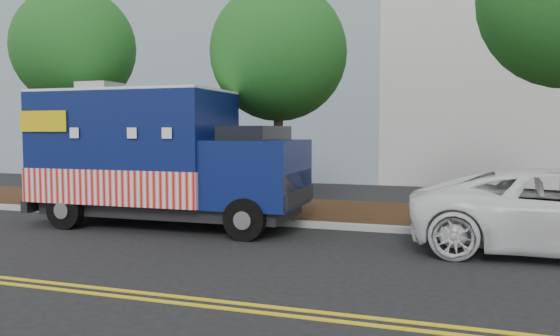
% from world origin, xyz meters
% --- Properties ---
extents(ground, '(120.00, 120.00, 0.00)m').
position_xyz_m(ground, '(0.00, 0.00, 0.00)').
color(ground, black).
rests_on(ground, ground).
extents(curb, '(120.00, 0.18, 0.15)m').
position_xyz_m(curb, '(0.00, 1.40, 0.07)').
color(curb, '#9E9E99').
rests_on(curb, ground).
extents(mulch_strip, '(120.00, 4.00, 0.15)m').
position_xyz_m(mulch_strip, '(0.00, 3.50, 0.07)').
color(mulch_strip, black).
rests_on(mulch_strip, ground).
extents(centerline_near, '(120.00, 0.10, 0.01)m').
position_xyz_m(centerline_near, '(0.00, -4.45, 0.01)').
color(centerline_near, gold).
rests_on(centerline_near, ground).
extents(centerline_far, '(120.00, 0.10, 0.01)m').
position_xyz_m(centerline_far, '(0.00, -4.70, 0.01)').
color(centerline_far, gold).
rests_on(centerline_far, ground).
extents(tree_a, '(3.65, 3.65, 6.64)m').
position_xyz_m(tree_a, '(-5.86, 2.76, 4.80)').
color(tree_a, '#38281C').
rests_on(tree_a, ground).
extents(tree_b, '(3.72, 3.72, 6.30)m').
position_xyz_m(tree_b, '(0.55, 3.09, 4.42)').
color(tree_b, '#38281C').
rests_on(tree_b, ground).
extents(sign_post, '(0.06, 0.06, 2.40)m').
position_xyz_m(sign_post, '(-2.20, 1.55, 1.20)').
color(sign_post, '#473828').
rests_on(sign_post, ground).
extents(food_truck, '(6.73, 2.66, 3.52)m').
position_xyz_m(food_truck, '(-1.74, 0.54, 1.59)').
color(food_truck, black).
rests_on(food_truck, ground).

